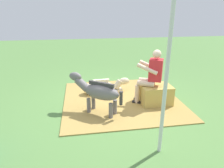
% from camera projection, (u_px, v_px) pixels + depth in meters
% --- Properties ---
extents(ground_plane, '(24.00, 24.00, 0.00)m').
position_uv_depth(ground_plane, '(118.00, 103.00, 5.07)').
color(ground_plane, '#568442').
extents(hay_patch, '(2.95, 2.87, 0.02)m').
position_uv_depth(hay_patch, '(121.00, 99.00, 5.28)').
color(hay_patch, '#AD8C47').
rests_on(hay_patch, ground).
extents(hay_bale, '(0.73, 0.54, 0.49)m').
position_uv_depth(hay_bale, '(156.00, 95.00, 4.97)').
color(hay_bale, tan).
rests_on(hay_bale, ground).
extents(person_seated, '(0.72, 0.59, 1.37)m').
position_uv_depth(person_seated, '(150.00, 75.00, 4.82)').
color(person_seated, beige).
rests_on(person_seated, ground).
extents(pony_standing, '(1.16, 0.93, 0.89)m').
position_uv_depth(pony_standing, '(98.00, 91.00, 4.43)').
color(pony_standing, slate).
rests_on(pony_standing, ground).
extents(pony_lying, '(1.35, 0.46, 0.42)m').
position_uv_depth(pony_lying, '(102.00, 87.00, 5.60)').
color(pony_lying, beige).
rests_on(pony_lying, ground).
extents(soda_bottle, '(0.07, 0.07, 0.29)m').
position_uv_depth(soda_bottle, '(166.00, 90.00, 5.53)').
color(soda_bottle, '#197233').
rests_on(soda_bottle, ground).
extents(tent_pole_left, '(0.06, 0.06, 2.41)m').
position_uv_depth(tent_pole_left, '(166.00, 84.00, 2.96)').
color(tent_pole_left, silver).
rests_on(tent_pole_left, ground).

